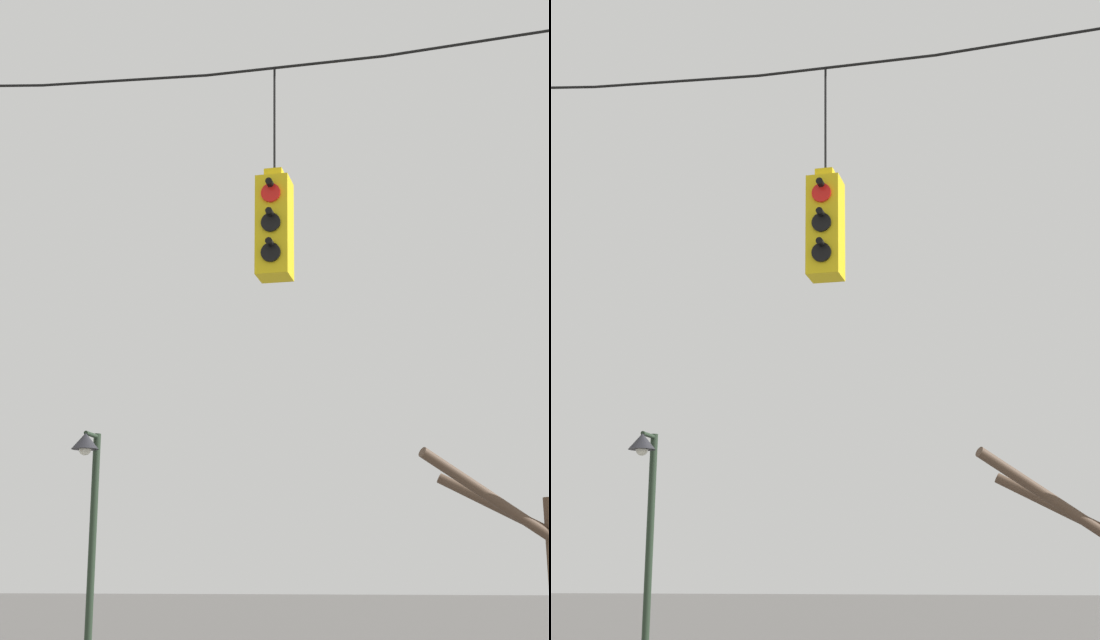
% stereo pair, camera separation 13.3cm
% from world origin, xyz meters
% --- Properties ---
extents(span_wire, '(13.59, 0.03, 0.62)m').
position_xyz_m(span_wire, '(-0.00, -0.04, 7.38)').
color(span_wire, black).
extents(traffic_light_over_intersection, '(0.34, 0.58, 2.35)m').
position_xyz_m(traffic_light_over_intersection, '(-0.21, -0.04, 5.38)').
color(traffic_light_over_intersection, yellow).
extents(street_lamp, '(0.44, 0.76, 4.16)m').
position_xyz_m(street_lamp, '(-4.45, 5.54, 3.03)').
color(street_lamp, '#233323').
rests_on(street_lamp, ground_plane).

